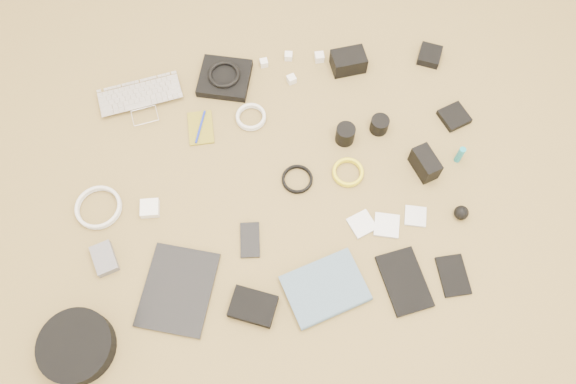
{
  "coord_description": "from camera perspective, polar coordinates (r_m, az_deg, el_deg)",
  "views": [
    {
      "loc": [
        -0.06,
        -0.79,
        1.74
      ],
      "look_at": [
        0.03,
        -0.03,
        0.02
      ],
      "focal_mm": 35.0,
      "sensor_mm": 36.0,
      "label": 1
    }
  ],
  "objects": [
    {
      "name": "headphone_case",
      "position": [
        1.84,
        -20.68,
        -14.46
      ],
      "size": [
        0.25,
        0.25,
        0.06
      ],
      "primitive_type": "cylinder",
      "rotation": [
        0.0,
        0.0,
        0.13
      ],
      "color": "black",
      "rests_on": "ground"
    },
    {
      "name": "flash",
      "position": [
        1.96,
        13.75,
        2.83
      ],
      "size": [
        0.09,
        0.12,
        0.08
      ],
      "primitive_type": "cube",
      "rotation": [
        0.0,
        0.0,
        0.32
      ],
      "color": "black",
      "rests_on": "ground"
    },
    {
      "name": "headphones",
      "position": [
        2.11,
        -6.52,
        11.79
      ],
      "size": [
        0.14,
        0.14,
        0.02
      ],
      "primitive_type": "torus",
      "rotation": [
        0.0,
        0.0,
        -0.2
      ],
      "color": "black",
      "rests_on": "headphone_pouch"
    },
    {
      "name": "laptop",
      "position": [
        2.13,
        -14.56,
        8.57
      ],
      "size": [
        0.33,
        0.26,
        0.02
      ],
      "primitive_type": "imported",
      "rotation": [
        0.0,
        0.0,
        0.17
      ],
      "color": "silver",
      "rests_on": "ground"
    },
    {
      "name": "battery_charger",
      "position": [
        1.9,
        -18.14,
        -6.45
      ],
      "size": [
        0.09,
        0.12,
        0.03
      ],
      "primitive_type": "cube",
      "rotation": [
        0.0,
        0.0,
        0.3
      ],
      "color": "#5E5E63",
      "rests_on": "ground"
    },
    {
      "name": "lens_cleaner",
      "position": [
        2.01,
        17.06,
        3.65
      ],
      "size": [
        0.03,
        0.03,
        0.08
      ],
      "primitive_type": "cylinder",
      "rotation": [
        0.0,
        0.0,
        0.34
      ],
      "color": "teal",
      "rests_on": "ground"
    },
    {
      "name": "cable_black",
      "position": [
        1.92,
        0.95,
        1.25
      ],
      "size": [
        0.11,
        0.11,
        0.01
      ],
      "primitive_type": "torus",
      "rotation": [
        0.0,
        0.0,
        -0.01
      ],
      "color": "black",
      "rests_on": "ground"
    },
    {
      "name": "notebook_black_a",
      "position": [
        1.83,
        11.73,
        -8.86
      ],
      "size": [
        0.16,
        0.22,
        0.01
      ],
      "primitive_type": "cube",
      "rotation": [
        0.0,
        0.0,
        0.16
      ],
      "color": "black",
      "rests_on": "ground"
    },
    {
      "name": "notebook_black_b",
      "position": [
        1.88,
        16.43,
        -8.14
      ],
      "size": [
        0.09,
        0.13,
        0.01
      ],
      "primitive_type": "cube",
      "rotation": [
        0.0,
        0.0,
        0.03
      ],
      "color": "black",
      "rests_on": "ground"
    },
    {
      "name": "cable_white_b",
      "position": [
        1.98,
        -18.64,
        -1.56
      ],
      "size": [
        0.16,
        0.16,
        0.01
      ],
      "primitive_type": "torus",
      "rotation": [
        0.0,
        0.0,
        0.04
      ],
      "color": "silver",
      "rests_on": "ground"
    },
    {
      "name": "pen_blue",
      "position": [
        2.04,
        -8.89,
        6.57
      ],
      "size": [
        0.05,
        0.13,
        0.01
      ],
      "primitive_type": "cylinder",
      "rotation": [
        1.57,
        0.0,
        -0.3
      ],
      "color": "#1627B4",
      "rests_on": "notebook_olive"
    },
    {
      "name": "charger_d",
      "position": [
        2.12,
        0.36,
        11.38
      ],
      "size": [
        0.04,
        0.04,
        0.03
      ],
      "primitive_type": "cube",
      "rotation": [
        0.0,
        0.0,
        0.32
      ],
      "color": "white",
      "rests_on": "ground"
    },
    {
      "name": "air_blower",
      "position": [
        1.94,
        17.19,
        -2.01
      ],
      "size": [
        0.05,
        0.05,
        0.05
      ],
      "primitive_type": "sphere",
      "rotation": [
        0.0,
        0.0,
        0.11
      ],
      "color": "black",
      "rests_on": "ground"
    },
    {
      "name": "cable_white_a",
      "position": [
        2.04,
        -3.78,
        7.52
      ],
      "size": [
        0.14,
        0.14,
        0.01
      ],
      "primitive_type": "torus",
      "rotation": [
        0.0,
        0.0,
        -0.42
      ],
      "color": "silver",
      "rests_on": "ground"
    },
    {
      "name": "charger_c",
      "position": [
        2.18,
        3.2,
        13.52
      ],
      "size": [
        0.03,
        0.03,
        0.03
      ],
      "primitive_type": "cube",
      "rotation": [
        0.0,
        0.0,
        0.01
      ],
      "color": "white",
      "rests_on": "ground"
    },
    {
      "name": "charger_b",
      "position": [
        2.18,
        0.05,
        13.64
      ],
      "size": [
        0.03,
        0.03,
        0.03
      ],
      "primitive_type": "cube",
      "rotation": [
        0.0,
        0.0,
        -0.18
      ],
      "color": "white",
      "rests_on": "ground"
    },
    {
      "name": "filter_case_right",
      "position": [
        1.92,
        12.81,
        -2.42
      ],
      "size": [
        0.09,
        0.09,
        0.01
      ],
      "primitive_type": "cube",
      "rotation": [
        0.0,
        0.0,
        -0.25
      ],
      "color": "silver",
      "rests_on": "ground"
    },
    {
      "name": "notebook_olive",
      "position": [
        2.04,
        -8.86,
        6.46
      ],
      "size": [
        0.09,
        0.14,
        0.01
      ],
      "primitive_type": "cube",
      "rotation": [
        0.0,
        0.0,
        0.02
      ],
      "color": "olive",
      "rests_on": "ground"
    },
    {
      "name": "drive_case",
      "position": [
        1.77,
        -3.57,
        -11.54
      ],
      "size": [
        0.17,
        0.14,
        0.03
      ],
      "primitive_type": "cube",
      "rotation": [
        0.0,
        0.0,
        -0.39
      ],
      "color": "black",
      "rests_on": "ground"
    },
    {
      "name": "phone",
      "position": [
        1.84,
        -3.88,
        -4.88
      ],
      "size": [
        0.07,
        0.12,
        0.01
      ],
      "primitive_type": "cube",
      "rotation": [
        0.0,
        0.0,
        -0.08
      ],
      "color": "black",
      "rests_on": "ground"
    },
    {
      "name": "lens_pouch",
      "position": [
        2.25,
        14.19,
        13.31
      ],
      "size": [
        0.11,
        0.12,
        0.03
      ],
      "primitive_type": "cube",
      "rotation": [
        0.0,
        0.0,
        -0.43
      ],
      "color": "black",
      "rests_on": "ground"
    },
    {
      "name": "paperback",
      "position": [
        1.77,
        5.06,
        -12.34
      ],
      "size": [
        0.28,
        0.24,
        0.02
      ],
      "primitive_type": "imported",
      "rotation": [
        0.0,
        0.0,
        1.86
      ],
      "color": "#466176",
      "rests_on": "ground"
    },
    {
      "name": "charger_a",
      "position": [
        2.17,
        -2.46,
        12.98
      ],
      "size": [
        0.03,
        0.03,
        0.03
      ],
      "primitive_type": "cube",
      "rotation": [
        0.0,
        0.0,
        0.11
      ],
      "color": "white",
      "rests_on": "ground"
    },
    {
      "name": "power_brick",
      "position": [
        1.93,
        -13.85,
        -1.61
      ],
      "size": [
        0.06,
        0.06,
        0.03
      ],
      "primitive_type": "cube",
      "rotation": [
        0.0,
        0.0,
        -0.04
      ],
      "color": "white",
      "rests_on": "ground"
    },
    {
      "name": "filter_case_mid",
      "position": [
        1.88,
        9.98,
        -3.36
      ],
      "size": [
        0.1,
        0.1,
        0.01
      ],
      "primitive_type": "cube",
      "rotation": [
        0.0,
        0.0,
        -0.26
      ],
      "color": "silver",
      "rests_on": "ground"
    },
    {
      "name": "filter_case_left",
      "position": [
        1.87,
        7.51,
        -3.24
      ],
      "size": [
        0.1,
        0.1,
        0.01
      ],
      "primitive_type": "cube",
      "rotation": [
        0.0,
        0.0,
        0.37
      ],
      "color": "silver",
      "rests_on": "ground"
    },
    {
      "name": "tablet",
      "position": [
        1.82,
        -11.11,
        -9.69
      ],
      "size": [
        0.29,
        0.33,
        0.01
      ],
      "primitive_type": "cube",
      "rotation": [
        0.0,
        0.0,
        -0.31
      ],
      "color": "black",
      "rests_on": "ground"
    },
    {
      "name": "lens_a",
      "position": [
        1.98,
        5.83,
        5.86
      ],
      "size": [
        0.07,
        0.07,
        0.07
      ],
      "primitive_type": "cylinder",
      "rotation": [
        0.0,
        0.0,
        0.04
      ],
      "color": "black",
      "rests_on": "ground"
    },
    {
      "name": "headphone_pouch",
      "position": [
        2.13,
        -6.45,
        11.42
      ],
      "size": [
        0.22,
        0.21,
        0.03
      ],
      "primitive_type": "cube",
      "rotation": [
        0.0,
        0.0,
        -0.26
      ],
      "color": "black",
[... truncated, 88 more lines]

